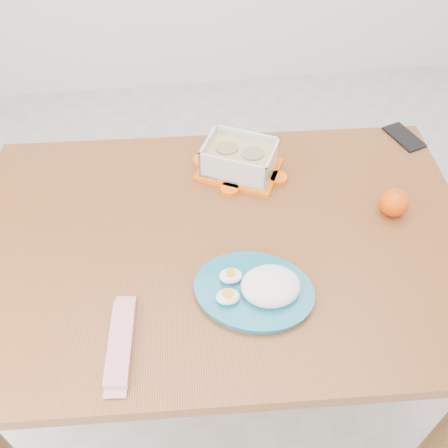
{
  "coord_description": "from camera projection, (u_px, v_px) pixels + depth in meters",
  "views": [
    {
      "loc": [
        -0.25,
        -1.02,
        1.74
      ],
      "look_at": [
        -0.14,
        -0.19,
        0.81
      ],
      "focal_mm": 40.0,
      "sensor_mm": 36.0,
      "label": 1
    }
  ],
  "objects": [
    {
      "name": "dining_table",
      "position": [
        224.0,
        260.0,
        1.36
      ],
      "size": [
        1.36,
        0.95,
        0.75
      ],
      "rotation": [
        0.0,
        0.0,
        -0.05
      ],
      "color": "brown",
      "rests_on": "ground"
    },
    {
      "name": "rice_plate",
      "position": [
        259.0,
        288.0,
        1.16
      ],
      "size": [
        0.36,
        0.36,
        0.08
      ],
      "rotation": [
        0.0,
        0.0,
        -0.34
      ],
      "color": "#186986",
      "rests_on": "dining_table"
    },
    {
      "name": "ground",
      "position": [
        253.0,
        322.0,
        1.99
      ],
      "size": [
        3.5,
        3.5,
        0.0
      ],
      "primitive_type": "plane",
      "color": "#B7B7B2",
      "rests_on": "ground"
    },
    {
      "name": "orange_fruit",
      "position": [
        394.0,
        203.0,
        1.33
      ],
      "size": [
        0.08,
        0.08,
        0.08
      ],
      "primitive_type": "sphere",
      "color": "#F35204",
      "rests_on": "dining_table"
    },
    {
      "name": "candy_bar",
      "position": [
        120.0,
        343.0,
        1.08
      ],
      "size": [
        0.07,
        0.21,
        0.02
      ],
      "primitive_type": "cube",
      "rotation": [
        0.0,
        0.0,
        1.48
      ],
      "color": "#B80920",
      "rests_on": "dining_table"
    },
    {
      "name": "food_container",
      "position": [
        239.0,
        159.0,
        1.44
      ],
      "size": [
        0.28,
        0.25,
        0.1
      ],
      "rotation": [
        0.0,
        0.0,
        -0.46
      ],
      "color": "#FC6207",
      "rests_on": "dining_table"
    },
    {
      "name": "smartphone",
      "position": [
        404.0,
        137.0,
        1.57
      ],
      "size": [
        0.11,
        0.15,
        0.01
      ],
      "primitive_type": "cube",
      "rotation": [
        0.0,
        0.0,
        0.32
      ],
      "color": "black",
      "rests_on": "dining_table"
    }
  ]
}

